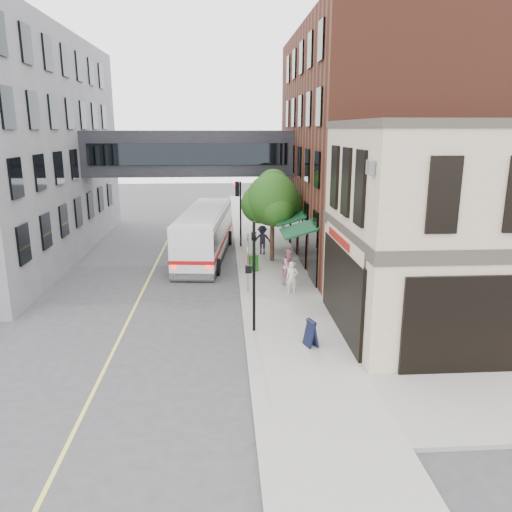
{
  "coord_description": "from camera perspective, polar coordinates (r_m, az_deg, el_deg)",
  "views": [
    {
      "loc": [
        -0.76,
        -16.92,
        8.15
      ],
      "look_at": [
        0.59,
        3.71,
        2.84
      ],
      "focal_mm": 35.0,
      "sensor_mm": 36.0,
      "label": 1
    }
  ],
  "objects": [
    {
      "name": "skyway_bridge",
      "position": [
        35.03,
        -7.57,
        11.58
      ],
      "size": [
        14.0,
        3.18,
        3.0
      ],
      "color": "black",
      "rests_on": "ground"
    },
    {
      "name": "pedestrian_a",
      "position": [
        24.81,
        4.11,
        -2.49
      ],
      "size": [
        0.61,
        0.43,
        1.61
      ],
      "primitive_type": "imported",
      "rotation": [
        0.0,
        0.0,
        -0.07
      ],
      "color": "white",
      "rests_on": "sidewalk_main"
    },
    {
      "name": "traffic_signal_far",
      "position": [
        34.27,
        -2.02,
        6.32
      ],
      "size": [
        0.53,
        0.28,
        4.5
      ],
      "color": "black",
      "rests_on": "sidewalk_main"
    },
    {
      "name": "brick_building",
      "position": [
        33.69,
        15.17,
        11.94
      ],
      "size": [
        13.76,
        18.0,
        14.0
      ],
      "color": "#58291B",
      "rests_on": "ground"
    },
    {
      "name": "newspaper_box",
      "position": [
        28.7,
        -0.33,
        -0.79
      ],
      "size": [
        0.59,
        0.56,
        0.96
      ],
      "primitive_type": "cube",
      "rotation": [
        0.0,
        0.0,
        0.34
      ],
      "color": "#195D15",
      "rests_on": "sidewalk_main"
    },
    {
      "name": "corner_building",
      "position": [
        21.64,
        23.09,
        2.76
      ],
      "size": [
        10.19,
        8.12,
        8.45
      ],
      "color": "tan",
      "rests_on": "ground"
    },
    {
      "name": "pedestrian_c",
      "position": [
        32.48,
        0.74,
        1.85
      ],
      "size": [
        1.33,
        0.92,
        1.89
      ],
      "primitive_type": "imported",
      "rotation": [
        0.0,
        0.0,
        -0.19
      ],
      "color": "#232129",
      "rests_on": "sidewalk_main"
    },
    {
      "name": "sandwich_board",
      "position": [
        19.11,
        6.3,
        -8.74
      ],
      "size": [
        0.53,
        0.66,
        1.03
      ],
      "primitive_type": "cube",
      "rotation": [
        0.0,
        0.0,
        0.32
      ],
      "color": "black",
      "rests_on": "sidewalk_main"
    },
    {
      "name": "ground",
      "position": [
        18.79,
        -1.08,
        -11.3
      ],
      "size": [
        120.0,
        120.0,
        0.0
      ],
      "primitive_type": "plane",
      "color": "#38383A",
      "rests_on": "ground"
    },
    {
      "name": "pedestrian_b",
      "position": [
        26.27,
        3.87,
        -1.18
      ],
      "size": [
        1.18,
        1.12,
        1.91
      ],
      "primitive_type": "imported",
      "rotation": [
        0.0,
        0.0,
        0.6
      ],
      "color": "pink",
      "rests_on": "sidewalk_main"
    },
    {
      "name": "sidewalk_main",
      "position": [
        32.07,
        1.31,
        -0.18
      ],
      "size": [
        4.0,
        60.0,
        0.15
      ],
      "primitive_type": "cube",
      "color": "gray",
      "rests_on": "ground"
    },
    {
      "name": "street_tree",
      "position": [
        30.58,
        1.84,
        6.43
      ],
      "size": [
        3.8,
        3.2,
        5.6
      ],
      "color": "#382619",
      "rests_on": "sidewalk_main"
    },
    {
      "name": "traffic_signal_near",
      "position": [
        19.64,
        -0.33,
        -0.85
      ],
      "size": [
        0.44,
        0.22,
        4.6
      ],
      "color": "black",
      "rests_on": "sidewalk_main"
    },
    {
      "name": "lane_marking",
      "position": [
        28.44,
        -12.17,
        -2.57
      ],
      "size": [
        0.12,
        40.0,
        0.01
      ],
      "primitive_type": "cube",
      "color": "#D8CC4C",
      "rests_on": "ground"
    },
    {
      "name": "bus",
      "position": [
        32.27,
        -5.85,
        2.8
      ],
      "size": [
        3.64,
        11.47,
        3.04
      ],
      "color": "white",
      "rests_on": "ground"
    },
    {
      "name": "street_sign_pole",
      "position": [
        24.74,
        -0.96,
        -0.15
      ],
      "size": [
        0.08,
        0.75,
        3.0
      ],
      "color": "gray",
      "rests_on": "sidewalk_main"
    }
  ]
}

